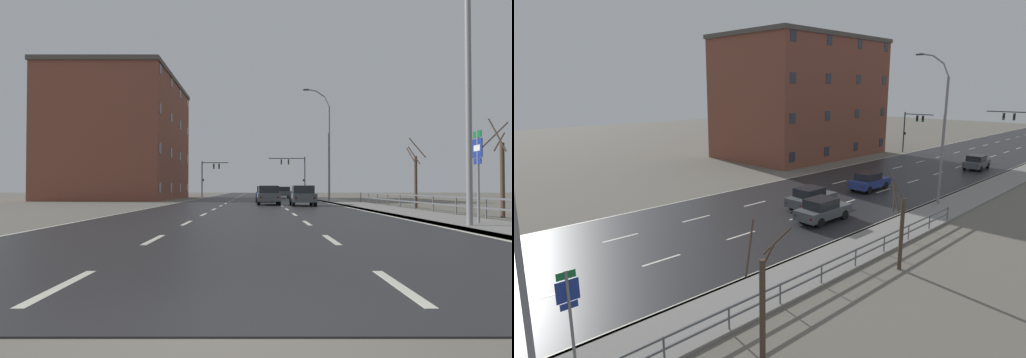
% 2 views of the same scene
% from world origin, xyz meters
% --- Properties ---
extents(ground_plane, '(160.00, 160.00, 0.12)m').
position_xyz_m(ground_plane, '(0.00, 48.00, -0.06)').
color(ground_plane, '#666056').
extents(road_asphalt_strip, '(14.00, 120.00, 0.03)m').
position_xyz_m(road_asphalt_strip, '(0.00, 60.00, 0.01)').
color(road_asphalt_strip, '#232326').
rests_on(road_asphalt_strip, ground).
extents(sidewalk_right, '(3.00, 120.00, 0.12)m').
position_xyz_m(sidewalk_right, '(8.43, 60.00, 0.06)').
color(sidewalk_right, gray).
rests_on(sidewalk_right, ground).
extents(guardrail, '(0.07, 29.40, 1.00)m').
position_xyz_m(guardrail, '(9.85, 20.54, 0.71)').
color(guardrail, '#515459').
rests_on(guardrail, ground).
extents(street_lamp_foreground, '(2.70, 0.24, 11.42)m').
position_xyz_m(street_lamp_foreground, '(7.43, 10.69, 5.57)').
color(street_lamp_foreground, slate).
rests_on(street_lamp_foreground, ground).
extents(street_lamp_midground, '(2.66, 0.24, 11.25)m').
position_xyz_m(street_lamp_midground, '(7.43, 38.76, 5.49)').
color(street_lamp_midground, slate).
rests_on(street_lamp_midground, ground).
extents(highway_sign, '(0.09, 0.68, 3.48)m').
position_xyz_m(highway_sign, '(8.39, 11.66, 2.23)').
color(highway_sign, slate).
rests_on(highway_sign, ground).
extents(traffic_signal_right, '(5.68, 0.36, 6.23)m').
position_xyz_m(traffic_signal_right, '(6.50, 62.85, 4.31)').
color(traffic_signal_right, '#38383A').
rests_on(traffic_signal_right, ground).
extents(traffic_signal_left, '(4.09, 0.36, 5.51)m').
position_xyz_m(traffic_signal_left, '(-6.90, 62.03, 3.76)').
color(traffic_signal_left, '#38383A').
rests_on(traffic_signal_left, ground).
extents(car_far_left, '(1.87, 4.12, 1.57)m').
position_xyz_m(car_far_left, '(3.95, 29.36, 0.80)').
color(car_far_left, '#474C51').
rests_on(car_far_left, ground).
extents(car_near_left, '(1.91, 4.14, 1.57)m').
position_xyz_m(car_near_left, '(1.36, 31.24, 0.80)').
color(car_near_left, '#474C51').
rests_on(car_near_left, ground).
extents(car_far_right, '(2.01, 4.19, 1.57)m').
position_xyz_m(car_far_right, '(4.15, 55.91, 0.80)').
color(car_far_right, '#474C51').
rests_on(car_far_right, ground).
extents(car_mid_centre, '(1.89, 4.13, 1.57)m').
position_xyz_m(car_mid_centre, '(1.27, 39.18, 0.80)').
color(car_mid_centre, navy).
rests_on(car_mid_centre, ground).
extents(brick_building, '(13.65, 20.80, 15.02)m').
position_xyz_m(brick_building, '(-16.41, 50.23, 7.52)').
color(brick_building, brown).
rests_on(brick_building, ground).
extents(bare_tree_near, '(1.30, 1.27, 4.67)m').
position_xyz_m(bare_tree_near, '(11.89, 16.29, 2.04)').
color(bare_tree_near, '#423328').
rests_on(bare_tree_near, ground).
extents(bare_tree_mid, '(1.13, 0.85, 4.83)m').
position_xyz_m(bare_tree_mid, '(11.40, 25.92, 2.07)').
color(bare_tree_mid, '#423328').
rests_on(bare_tree_mid, ground).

